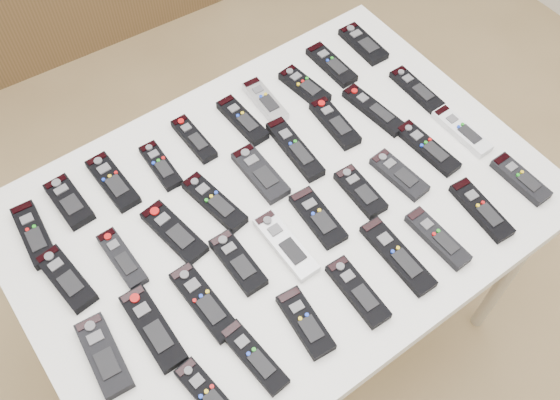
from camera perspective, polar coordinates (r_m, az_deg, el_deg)
ground at (r=2.20m, az=0.69°, el=-10.86°), size 4.00×4.00×0.00m
table at (r=1.54m, az=0.00°, el=-1.59°), size 1.25×0.88×0.78m
remote_0 at (r=1.54m, az=-21.55°, el=-2.94°), size 0.07×0.18×0.02m
remote_1 at (r=1.56m, az=-18.72°, el=-0.15°), size 0.07×0.15×0.02m
remote_2 at (r=1.57m, az=-15.04°, el=1.63°), size 0.06×0.18×0.02m
remote_3 at (r=1.57m, az=-10.86°, el=3.11°), size 0.05×0.15×0.02m
remote_4 at (r=1.61m, az=-7.87°, el=5.54°), size 0.05×0.16×0.02m
remote_5 at (r=1.64m, az=-3.46°, el=7.30°), size 0.06×0.17×0.02m
remote_6 at (r=1.68m, az=-1.39°, el=9.02°), size 0.06×0.16×0.02m
remote_7 at (r=1.72m, az=2.25°, el=10.30°), size 0.07×0.16×0.02m
remote_8 at (r=1.78m, az=4.72°, el=12.23°), size 0.05×0.17×0.02m
remote_9 at (r=1.85m, az=7.61°, el=13.97°), size 0.06×0.16×0.02m
remote_10 at (r=1.46m, az=-18.95°, el=-6.82°), size 0.08×0.17×0.02m
remote_11 at (r=1.45m, az=-14.23°, el=-5.22°), size 0.05×0.16×0.02m
remote_12 at (r=1.46m, az=-9.67°, el=-2.91°), size 0.09×0.19×0.02m
remote_13 at (r=1.49m, az=-6.02°, el=-0.20°), size 0.08×0.19×0.02m
remote_14 at (r=1.53m, az=-1.81°, el=2.44°), size 0.06×0.17×0.02m
remote_15 at (r=1.57m, az=1.37°, el=4.69°), size 0.06×0.21×0.02m
remote_16 at (r=1.63m, az=5.03°, el=7.03°), size 0.07×0.17×0.02m
remote_17 at (r=1.68m, az=8.56°, el=8.14°), size 0.06×0.20×0.02m
remote_18 at (r=1.75m, az=12.36°, el=9.83°), size 0.05×0.17×0.02m
remote_19 at (r=1.36m, az=-15.80°, el=-13.52°), size 0.08×0.18×0.02m
remote_20 at (r=1.36m, az=-11.54°, el=-11.39°), size 0.06×0.20×0.02m
remote_21 at (r=1.37m, az=-6.95°, el=-9.24°), size 0.06×0.20×0.02m
remote_22 at (r=1.40m, az=-3.86°, el=-5.70°), size 0.06×0.16×0.02m
remote_23 at (r=1.42m, az=0.52°, el=-4.13°), size 0.05×0.19×0.02m
remote_24 at (r=1.46m, az=3.48°, el=-1.60°), size 0.07×0.17×0.02m
remote_25 at (r=1.51m, az=7.35°, el=0.79°), size 0.06×0.15×0.02m
remote_26 at (r=1.56m, az=10.84°, el=2.28°), size 0.07×0.16×0.02m
remote_27 at (r=1.62m, az=13.33°, el=4.65°), size 0.06×0.19×0.02m
remote_28 at (r=1.68m, az=16.28°, el=6.08°), size 0.05×0.18×0.02m
remote_30 at (r=1.30m, az=-6.43°, el=-17.44°), size 0.07×0.18×0.02m
remote_31 at (r=1.32m, az=-2.39°, el=-14.15°), size 0.06×0.18×0.02m
remote_32 at (r=1.34m, az=2.33°, el=-11.13°), size 0.07×0.16×0.02m
remote_33 at (r=1.38m, az=7.11°, el=-8.31°), size 0.06×0.17×0.02m
remote_34 at (r=1.43m, az=10.69°, el=-5.04°), size 0.06×0.21×0.02m
remote_35 at (r=1.47m, az=14.20°, el=-3.40°), size 0.05×0.17×0.02m
remote_36 at (r=1.54m, az=17.93°, el=-0.86°), size 0.07×0.18×0.02m
remote_37 at (r=1.63m, az=21.14°, el=1.81°), size 0.05×0.16×0.02m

